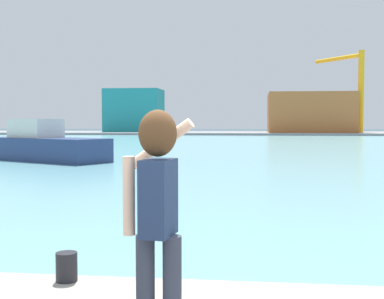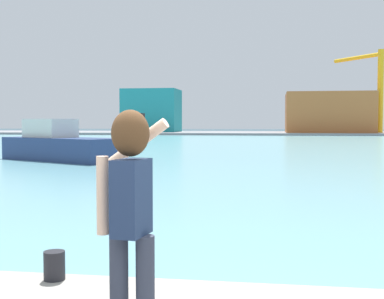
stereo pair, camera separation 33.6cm
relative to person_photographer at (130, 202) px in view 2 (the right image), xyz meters
name	(u,v)px [view 2 (the right image)]	position (x,y,z in m)	size (l,w,h in m)	color
ground_plane	(267,144)	(0.32, 49.63, -1.63)	(220.00, 220.00, 0.00)	#334751
harbor_water	(267,143)	(0.32, 51.63, -1.62)	(140.00, 100.00, 0.02)	#6BA8B2
far_shore_dock	(270,133)	(0.32, 91.63, -1.43)	(140.00, 20.00, 0.38)	gray
person_photographer	(130,202)	(0.00, 0.00, 0.00)	(0.53, 0.56, 1.74)	#2D3342
harbor_bollard	(54,265)	(-1.23, 1.42, -0.92)	(0.22, 0.22, 0.30)	black
boat_moored	(59,145)	(-11.09, 24.53, -0.75)	(8.10, 5.98, 2.37)	navy
warehouse_left	(152,111)	(-22.01, 93.22, 2.75)	(10.25, 8.11, 8.00)	teal
warehouse_right	(328,113)	(10.38, 91.08, 2.23)	(14.62, 13.03, 6.94)	#B26633
port_crane	(373,81)	(17.95, 90.83, 7.65)	(7.22, 10.44, 14.17)	yellow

